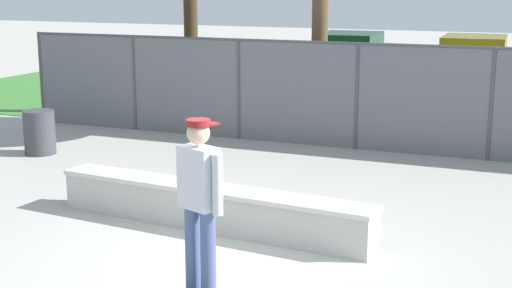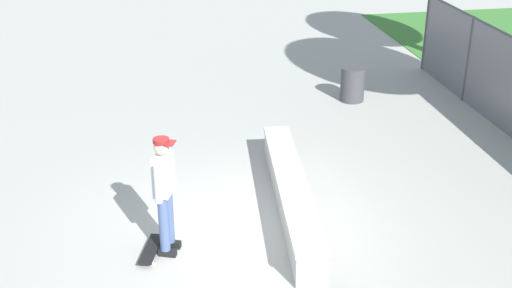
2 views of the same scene
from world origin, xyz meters
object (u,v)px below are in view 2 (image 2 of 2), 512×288
Objects in this scene: skateboarder at (164,190)px; skateboard at (151,249)px; trash_bin at (352,84)px; concrete_ledge at (291,194)px.

skateboarder is 2.23× the size of skateboard.
skateboard is at bearing -40.99° from trash_bin.
skateboarder is at bearing -39.59° from trash_bin.
trash_bin is at bearing 140.41° from skateboarder.
skateboarder is at bearing -66.43° from concrete_ledge.
skateboarder reaches higher than concrete_ledge.
trash_bin is at bearing 139.01° from skateboard.
skateboard is at bearing -85.35° from skateboarder.
concrete_ledge is 5.31m from trash_bin.
skateboard is 1.03× the size of trash_bin.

